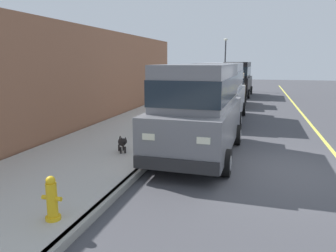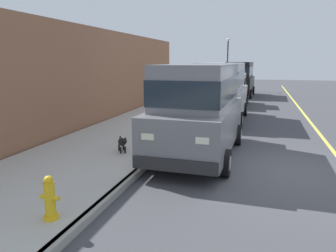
# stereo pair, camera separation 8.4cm
# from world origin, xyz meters

# --- Properties ---
(ground_plane) EXTENTS (80.00, 80.00, 0.00)m
(ground_plane) POSITION_xyz_m (0.00, 0.00, 0.00)
(ground_plane) COLOR #424247
(curb) EXTENTS (0.16, 64.00, 0.14)m
(curb) POSITION_xyz_m (-3.20, 0.00, 0.07)
(curb) COLOR gray
(curb) RESTS_ON ground
(sidewalk) EXTENTS (3.60, 64.00, 0.14)m
(sidewalk) POSITION_xyz_m (-5.00, 0.00, 0.07)
(sidewalk) COLOR #B7B5AD
(sidewalk) RESTS_ON ground
(car_grey_van) EXTENTS (2.22, 4.94, 2.52)m
(car_grey_van) POSITION_xyz_m (-2.16, 0.77, 1.39)
(car_grey_van) COLOR slate
(car_grey_van) RESTS_ON ground
(car_silver_van) EXTENTS (2.18, 4.92, 2.52)m
(car_silver_van) POSITION_xyz_m (-2.22, 6.46, 1.39)
(car_silver_van) COLOR #BCBCC1
(car_silver_van) RESTS_ON ground
(car_tan_hatchback) EXTENTS (2.01, 3.83, 1.88)m
(car_tan_hatchback) POSITION_xyz_m (-2.20, 11.66, 0.98)
(car_tan_hatchback) COLOR tan
(car_tan_hatchback) RESTS_ON ground
(car_black_van) EXTENTS (2.26, 4.97, 2.52)m
(car_black_van) POSITION_xyz_m (-2.13, 17.01, 1.39)
(car_black_van) COLOR black
(car_black_van) RESTS_ON ground
(dog_black) EXTENTS (0.48, 0.65, 0.49)m
(dog_black) POSITION_xyz_m (-4.11, -0.03, 0.43)
(dog_black) COLOR black
(dog_black) RESTS_ON sidewalk
(fire_hydrant) EXTENTS (0.34, 0.24, 0.72)m
(fire_hydrant) POSITION_xyz_m (-3.65, -3.84, 0.48)
(fire_hydrant) COLOR gold
(fire_hydrant) RESTS_ON sidewalk
(street_lamp) EXTENTS (0.36, 0.36, 4.42)m
(street_lamp) POSITION_xyz_m (-3.55, 21.81, 2.91)
(street_lamp) COLOR #2D2D33
(street_lamp) RESTS_ON sidewalk
(building_facade) EXTENTS (0.50, 20.00, 3.90)m
(building_facade) POSITION_xyz_m (-7.10, 4.37, 1.95)
(building_facade) COLOR #8C5B42
(building_facade) RESTS_ON ground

